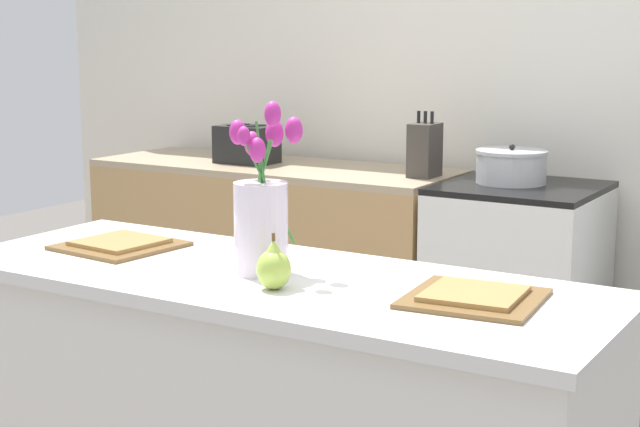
{
  "coord_description": "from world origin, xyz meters",
  "views": [
    {
      "loc": [
        1.38,
        -2.03,
        1.51
      ],
      "look_at": [
        0.0,
        0.25,
        1.01
      ],
      "focal_mm": 55.0,
      "sensor_mm": 36.0,
      "label": 1
    }
  ],
  "objects_px": {
    "plate_setting_left": "(120,244)",
    "plate_setting_right": "(474,297)",
    "stove_range": "(517,299)",
    "toaster": "(247,144)",
    "knife_block": "(425,150)",
    "flower_vase": "(262,214)",
    "pear_figurine": "(274,267)",
    "cooking_pot": "(511,166)"
  },
  "relations": [
    {
      "from": "pear_figurine",
      "to": "cooking_pot",
      "type": "bearing_deg",
      "value": 91.44
    },
    {
      "from": "pear_figurine",
      "to": "plate_setting_right",
      "type": "distance_m",
      "value": 0.48
    },
    {
      "from": "stove_range",
      "to": "pear_figurine",
      "type": "relative_size",
      "value": 6.57
    },
    {
      "from": "pear_figurine",
      "to": "cooking_pot",
      "type": "height_order",
      "value": "cooking_pot"
    },
    {
      "from": "toaster",
      "to": "knife_block",
      "type": "distance_m",
      "value": 0.88
    },
    {
      "from": "flower_vase",
      "to": "knife_block",
      "type": "height_order",
      "value": "flower_vase"
    },
    {
      "from": "flower_vase",
      "to": "knife_block",
      "type": "xyz_separation_m",
      "value": [
        -0.29,
        1.6,
        -0.02
      ]
    },
    {
      "from": "flower_vase",
      "to": "plate_setting_left",
      "type": "xyz_separation_m",
      "value": [
        -0.52,
        0.03,
        -0.15
      ]
    },
    {
      "from": "stove_range",
      "to": "pear_figurine",
      "type": "distance_m",
      "value": 1.78
    },
    {
      "from": "pear_figurine",
      "to": "plate_setting_left",
      "type": "bearing_deg",
      "value": 166.52
    },
    {
      "from": "plate_setting_left",
      "to": "knife_block",
      "type": "distance_m",
      "value": 1.59
    },
    {
      "from": "cooking_pot",
      "to": "plate_setting_left",
      "type": "bearing_deg",
      "value": -110.57
    },
    {
      "from": "plate_setting_left",
      "to": "toaster",
      "type": "height_order",
      "value": "toaster"
    },
    {
      "from": "plate_setting_left",
      "to": "knife_block",
      "type": "bearing_deg",
      "value": 81.59
    },
    {
      "from": "plate_setting_left",
      "to": "knife_block",
      "type": "height_order",
      "value": "knife_block"
    },
    {
      "from": "pear_figurine",
      "to": "plate_setting_left",
      "type": "relative_size",
      "value": 0.43
    },
    {
      "from": "flower_vase",
      "to": "toaster",
      "type": "height_order",
      "value": "flower_vase"
    },
    {
      "from": "stove_range",
      "to": "knife_block",
      "type": "bearing_deg",
      "value": 179.66
    },
    {
      "from": "plate_setting_right",
      "to": "knife_block",
      "type": "relative_size",
      "value": 1.21
    },
    {
      "from": "toaster",
      "to": "knife_block",
      "type": "bearing_deg",
      "value": 1.62
    },
    {
      "from": "toaster",
      "to": "cooking_pot",
      "type": "xyz_separation_m",
      "value": [
        1.24,
        0.05,
        -0.02
      ]
    },
    {
      "from": "stove_range",
      "to": "cooking_pot",
      "type": "relative_size",
      "value": 3.25
    },
    {
      "from": "stove_range",
      "to": "knife_block",
      "type": "distance_m",
      "value": 0.71
    },
    {
      "from": "plate_setting_left",
      "to": "stove_range",
      "type": "bearing_deg",
      "value": 67.46
    },
    {
      "from": "stove_range",
      "to": "plate_setting_left",
      "type": "distance_m",
      "value": 1.75
    },
    {
      "from": "cooking_pot",
      "to": "toaster",
      "type": "bearing_deg",
      "value": -177.78
    },
    {
      "from": "plate_setting_left",
      "to": "plate_setting_right",
      "type": "relative_size",
      "value": 1.0
    },
    {
      "from": "knife_block",
      "to": "plate_setting_left",
      "type": "bearing_deg",
      "value": -98.41
    },
    {
      "from": "plate_setting_left",
      "to": "cooking_pot",
      "type": "relative_size",
      "value": 1.16
    },
    {
      "from": "plate_setting_left",
      "to": "plate_setting_right",
      "type": "distance_m",
      "value": 1.1
    },
    {
      "from": "plate_setting_right",
      "to": "flower_vase",
      "type": "bearing_deg",
      "value": -176.8
    },
    {
      "from": "stove_range",
      "to": "cooking_pot",
      "type": "distance_m",
      "value": 0.53
    },
    {
      "from": "stove_range",
      "to": "cooking_pot",
      "type": "height_order",
      "value": "cooking_pot"
    },
    {
      "from": "pear_figurine",
      "to": "toaster",
      "type": "height_order",
      "value": "toaster"
    },
    {
      "from": "flower_vase",
      "to": "cooking_pot",
      "type": "height_order",
      "value": "flower_vase"
    },
    {
      "from": "stove_range",
      "to": "plate_setting_left",
      "type": "height_order",
      "value": "stove_range"
    },
    {
      "from": "toaster",
      "to": "knife_block",
      "type": "xyz_separation_m",
      "value": [
        0.87,
        0.02,
        0.03
      ]
    },
    {
      "from": "pear_figurine",
      "to": "plate_setting_right",
      "type": "height_order",
      "value": "pear_figurine"
    },
    {
      "from": "flower_vase",
      "to": "plate_setting_left",
      "type": "distance_m",
      "value": 0.54
    },
    {
      "from": "stove_range",
      "to": "toaster",
      "type": "bearing_deg",
      "value": -179.01
    },
    {
      "from": "toaster",
      "to": "knife_block",
      "type": "relative_size",
      "value": 1.04
    },
    {
      "from": "flower_vase",
      "to": "pear_figurine",
      "type": "distance_m",
      "value": 0.2
    }
  ]
}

